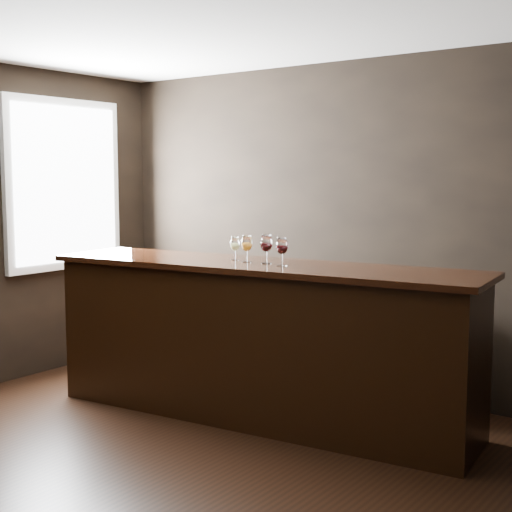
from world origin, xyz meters
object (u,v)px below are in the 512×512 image
Objects in this scene: glass_red_a at (266,244)px; glass_red_b at (282,247)px; bar_counter at (259,344)px; back_bar_shelf at (297,336)px; glass_amber at (247,244)px; glass_white at (235,244)px.

glass_red_a reaches higher than glass_red_b.
glass_red_a is at bearing 165.64° from glass_red_b.
glass_red_a reaches higher than bar_counter.
back_bar_shelf is (-0.27, 0.92, -0.14)m from bar_counter.
glass_red_b is at bearing -15.84° from bar_counter.
glass_amber is 0.98× the size of glass_red_b.
glass_white is 0.89× the size of glass_amber.
bar_counter is at bearing 4.48° from glass_amber.
glass_white is 0.16m from glass_amber.
glass_white is at bearing 164.43° from bar_counter.
glass_red_b is (0.49, -0.08, 0.02)m from glass_white.
glass_amber is at bearing 175.29° from glass_red_b.
glass_amber is (0.15, -0.05, 0.02)m from glass_white.
glass_amber is (-0.11, -0.01, 0.75)m from bar_counter.
glass_red_a reaches higher than back_bar_shelf.
glass_amber is at bearing 177.63° from bar_counter.
glass_white is (0.01, -0.88, 0.88)m from back_bar_shelf.
back_bar_shelf is at bearing 90.46° from glass_white.
glass_white reaches higher than bar_counter.
glass_amber is 0.94× the size of glass_red_a.
glass_red_b is (0.50, -0.96, 0.90)m from back_bar_shelf.
glass_red_b is at bearing -4.71° from glass_amber.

